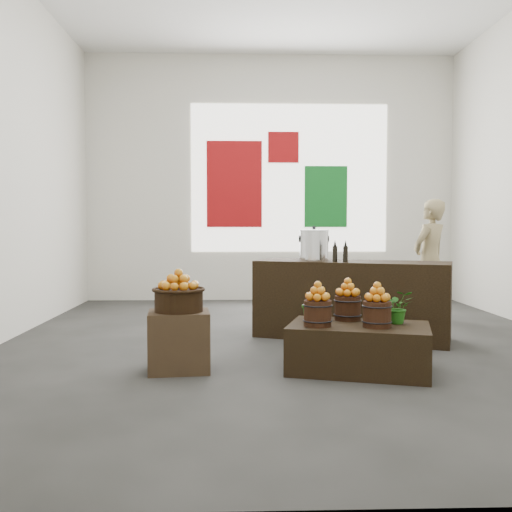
{
  "coord_description": "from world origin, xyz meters",
  "views": [
    {
      "loc": [
        -0.56,
        -5.87,
        1.22
      ],
      "look_at": [
        -0.38,
        -0.4,
        0.93
      ],
      "focal_mm": 40.0,
      "sensor_mm": 36.0,
      "label": 1
    }
  ],
  "objects_px": {
    "crate": "(179,341)",
    "stock_pot_left": "(314,246)",
    "counter": "(351,300)",
    "display_table": "(359,348)",
    "shopper": "(430,260)",
    "wicker_basket": "(179,300)"
  },
  "relations": [
    {
      "from": "crate",
      "to": "wicker_basket",
      "type": "distance_m",
      "value": 0.34
    },
    {
      "from": "crate",
      "to": "wicker_basket",
      "type": "bearing_deg",
      "value": 0.0
    },
    {
      "from": "counter",
      "to": "crate",
      "type": "bearing_deg",
      "value": -120.12
    },
    {
      "from": "display_table",
      "to": "shopper",
      "type": "bearing_deg",
      "value": 76.43
    },
    {
      "from": "crate",
      "to": "shopper",
      "type": "distance_m",
      "value": 3.93
    },
    {
      "from": "crate",
      "to": "counter",
      "type": "relative_size",
      "value": 0.25
    },
    {
      "from": "display_table",
      "to": "stock_pot_left",
      "type": "xyz_separation_m",
      "value": [
        -0.17,
        1.57,
        0.8
      ]
    },
    {
      "from": "crate",
      "to": "shopper",
      "type": "xyz_separation_m",
      "value": [
        2.98,
        2.51,
        0.53
      ]
    },
    {
      "from": "display_table",
      "to": "counter",
      "type": "distance_m",
      "value": 1.45
    },
    {
      "from": "wicker_basket",
      "to": "display_table",
      "type": "xyz_separation_m",
      "value": [
        1.51,
        -0.06,
        -0.4
      ]
    },
    {
      "from": "wicker_basket",
      "to": "shopper",
      "type": "relative_size",
      "value": 0.26
    },
    {
      "from": "display_table",
      "to": "stock_pot_left",
      "type": "bearing_deg",
      "value": 112.33
    },
    {
      "from": "counter",
      "to": "stock_pot_left",
      "type": "height_order",
      "value": "stock_pot_left"
    },
    {
      "from": "display_table",
      "to": "counter",
      "type": "relative_size",
      "value": 0.56
    },
    {
      "from": "crate",
      "to": "display_table",
      "type": "height_order",
      "value": "crate"
    },
    {
      "from": "display_table",
      "to": "shopper",
      "type": "relative_size",
      "value": 0.73
    },
    {
      "from": "crate",
      "to": "shopper",
      "type": "relative_size",
      "value": 0.32
    },
    {
      "from": "crate",
      "to": "stock_pot_left",
      "type": "bearing_deg",
      "value": 48.41
    },
    {
      "from": "display_table",
      "to": "counter",
      "type": "xyz_separation_m",
      "value": [
        0.22,
        1.41,
        0.22
      ]
    },
    {
      "from": "shopper",
      "to": "crate",
      "type": "bearing_deg",
      "value": 0.93
    },
    {
      "from": "stock_pot_left",
      "to": "counter",
      "type": "bearing_deg",
      "value": -21.86
    },
    {
      "from": "stock_pot_left",
      "to": "crate",
      "type": "bearing_deg",
      "value": -131.59
    }
  ]
}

